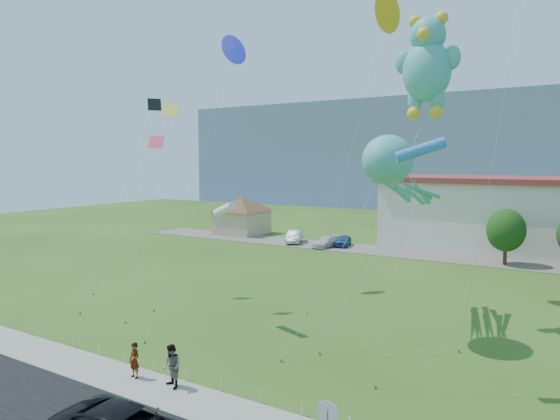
# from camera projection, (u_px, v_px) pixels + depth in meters

# --- Properties ---
(ground) EXTENTS (160.00, 160.00, 0.00)m
(ground) POSITION_uv_depth(u_px,v_px,m) (189.00, 366.00, 24.32)
(ground) COLOR #2E4C15
(ground) RESTS_ON ground
(sidewalk) EXTENTS (80.00, 2.50, 0.10)m
(sidewalk) POSITION_uv_depth(u_px,v_px,m) (147.00, 387.00, 21.97)
(sidewalk) COLOR gray
(sidewalk) RESTS_ON ground
(parking_strip) EXTENTS (70.00, 6.00, 0.06)m
(parking_strip) POSITION_uv_depth(u_px,v_px,m) (406.00, 253.00, 54.13)
(parking_strip) COLOR #59544C
(parking_strip) RESTS_ON ground
(hill_ridge) EXTENTS (160.00, 50.00, 25.00)m
(hill_ridge) POSITION_uv_depth(u_px,v_px,m) (509.00, 151.00, 125.32)
(hill_ridge) COLOR slate
(hill_ridge) RESTS_ON ground
(pavilion) EXTENTS (9.20, 9.20, 5.00)m
(pavilion) POSITION_uv_depth(u_px,v_px,m) (241.00, 212.00, 68.75)
(pavilion) COLOR tan
(pavilion) RESTS_ON ground
(stop_sign) EXTENTS (0.80, 0.07, 2.50)m
(stop_sign) POSITION_uv_depth(u_px,v_px,m) (328.00, 420.00, 15.67)
(stop_sign) COLOR slate
(stop_sign) RESTS_ON ground
(rope_fence) EXTENTS (26.05, 0.05, 0.50)m
(rope_fence) POSITION_uv_depth(u_px,v_px,m) (170.00, 371.00, 23.19)
(rope_fence) COLOR white
(rope_fence) RESTS_ON ground
(tree_near) EXTENTS (3.60, 3.60, 5.47)m
(tree_near) POSITION_uv_depth(u_px,v_px,m) (506.00, 230.00, 47.80)
(tree_near) COLOR #3F2B19
(tree_near) RESTS_ON ground
(pedestrian_left) EXTENTS (0.63, 0.44, 1.64)m
(pedestrian_left) POSITION_uv_depth(u_px,v_px,m) (134.00, 360.00, 22.73)
(pedestrian_left) COLOR gray
(pedestrian_left) RESTS_ON sidewalk
(pedestrian_right) EXTENTS (1.12, 1.01, 1.91)m
(pedestrian_right) POSITION_uv_depth(u_px,v_px,m) (172.00, 366.00, 21.71)
(pedestrian_right) COLOR gray
(pedestrian_right) RESTS_ON sidewalk
(parked_car_silver) EXTENTS (3.02, 4.78, 1.49)m
(parked_car_silver) POSITION_uv_depth(u_px,v_px,m) (294.00, 237.00, 60.97)
(parked_car_silver) COLOR #B1B1B8
(parked_car_silver) RESTS_ON parking_strip
(parked_car_white) EXTENTS (2.58, 4.59, 1.25)m
(parked_car_white) POSITION_uv_depth(u_px,v_px,m) (327.00, 242.00, 57.90)
(parked_car_white) COLOR silver
(parked_car_white) RESTS_ON parking_strip
(parked_car_blue) EXTENTS (2.36, 4.04, 1.29)m
(parked_car_blue) POSITION_uv_depth(u_px,v_px,m) (343.00, 241.00, 58.53)
(parked_car_blue) COLOR navy
(parked_car_blue) RESTS_ON parking_strip
(octopus_kite) EXTENTS (4.50, 13.05, 11.44)m
(octopus_kite) POSITION_uv_depth(u_px,v_px,m) (395.00, 172.00, 28.85)
(octopus_kite) COLOR teal
(octopus_kite) RESTS_ON ground
(teddy_bear_kite) EXTENTS (4.75, 10.16, 18.87)m
(teddy_bear_kite) POSITION_uv_depth(u_px,v_px,m) (427.00, 63.00, 30.32)
(teddy_bear_kite) COLOR teal
(teddy_bear_kite) RESTS_ON ground
(small_kite_white) EXTENTS (2.04, 6.15, 7.52)m
(small_kite_white) POSITION_uv_depth(u_px,v_px,m) (224.00, 210.00, 29.99)
(small_kite_white) COLOR white
(small_kite_white) RESTS_ON ground
(small_kite_blue) EXTENTS (1.80, 10.57, 19.60)m
(small_kite_blue) POSITION_uv_depth(u_px,v_px,m) (232.00, 55.00, 39.76)
(small_kite_blue) COLOR #252AD3
(small_kite_blue) RESTS_ON ground
(small_kite_pink) EXTENTS (1.29, 7.84, 11.85)m
(small_kite_pink) POSITION_uv_depth(u_px,v_px,m) (148.00, 160.00, 36.96)
(small_kite_pink) COLOR #F73754
(small_kite_pink) RESTS_ON ground
(small_kite_yellow) EXTENTS (1.47, 5.81, 13.90)m
(small_kite_yellow) POSITION_uv_depth(u_px,v_px,m) (165.00, 134.00, 33.76)
(small_kite_yellow) COLOR yellow
(small_kite_yellow) RESTS_ON ground
(small_kite_cyan) EXTENTS (1.48, 3.00, 10.89)m
(small_kite_cyan) POSITION_uv_depth(u_px,v_px,m) (420.00, 152.00, 21.85)
(small_kite_cyan) COLOR #2D7BCD
(small_kite_cyan) RESTS_ON ground
(small_kite_black) EXTENTS (1.29, 7.66, 15.16)m
(small_kite_black) POSITION_uv_depth(u_px,v_px,m) (147.00, 127.00, 41.30)
(small_kite_black) COLOR black
(small_kite_black) RESTS_ON ground
(small_kite_orange) EXTENTS (2.96, 9.41, 21.65)m
(small_kite_orange) POSITION_uv_depth(u_px,v_px,m) (385.00, 20.00, 36.87)
(small_kite_orange) COLOR yellow
(small_kite_orange) RESTS_ON ground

